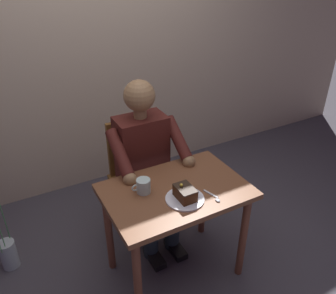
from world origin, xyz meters
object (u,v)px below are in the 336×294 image
object	(u,v)px
dining_table	(176,203)
seated_person	(146,163)
cake_slice	(185,193)
chair	(138,171)
coffee_cup	(143,186)
dessert_spoon	(214,197)

from	to	relation	value
dining_table	seated_person	size ratio (longest dim) A/B	0.70
cake_slice	dining_table	bearing A→B (deg)	-92.61
dining_table	cake_slice	xyz separation A→B (m)	(0.01, 0.12, 0.16)
chair	cake_slice	world-z (taller)	chair
chair	coffee_cup	distance (m)	0.63
chair	coffee_cup	xyz separation A→B (m)	(0.19, 0.53, 0.27)
cake_slice	dessert_spoon	xyz separation A→B (m)	(-0.16, 0.07, -0.04)
seated_person	dining_table	bearing A→B (deg)	90.00
seated_person	coffee_cup	size ratio (longest dim) A/B	10.45
dining_table	cake_slice	bearing A→B (deg)	87.39
dessert_spoon	seated_person	bearing A→B (deg)	-75.64
dining_table	chair	xyz separation A→B (m)	(0.00, -0.60, -0.11)
seated_person	cake_slice	world-z (taller)	seated_person
chair	seated_person	xyz separation A→B (m)	(-0.00, 0.17, 0.17)
dining_table	dessert_spoon	xyz separation A→B (m)	(-0.16, 0.19, 0.11)
dining_table	dessert_spoon	distance (m)	0.27
seated_person	cake_slice	distance (m)	0.56
cake_slice	dessert_spoon	world-z (taller)	cake_slice
chair	dessert_spoon	world-z (taller)	chair
dining_table	cake_slice	distance (m)	0.20
seated_person	coffee_cup	xyz separation A→B (m)	(0.19, 0.36, 0.10)
dining_table	coffee_cup	distance (m)	0.26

